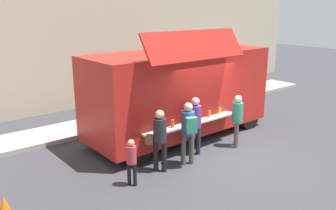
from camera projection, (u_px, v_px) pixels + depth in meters
ground_plane at (230, 156)px, 10.18m from camera, size 60.00×60.00×0.00m
curb_strip at (33, 139)px, 11.32m from camera, size 28.00×1.60×0.15m
building_behind at (16, 17)px, 13.86m from camera, size 32.00×2.40×7.60m
food_truck_main at (180, 91)px, 11.38m from camera, size 6.27×2.84×3.57m
traffic_cone_orange at (5, 208)px, 7.03m from camera, size 0.36×0.36×0.55m
trash_bin at (209, 93)px, 15.66m from camera, size 0.60×0.60×1.01m
customer_front_ordering at (195, 121)px, 10.02m from camera, size 0.35×0.35×1.73m
customer_mid_with_backpack at (188, 128)px, 9.35m from camera, size 0.46×0.57×1.75m
customer_rear_waiting at (159, 136)px, 8.99m from camera, size 0.47×0.49×1.68m
customer_extra_browsing at (237, 116)px, 10.66m from camera, size 0.33×0.33×1.63m
child_near_queue at (132, 158)px, 8.32m from camera, size 0.24×0.24×1.18m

